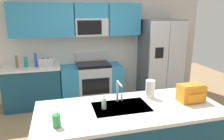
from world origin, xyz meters
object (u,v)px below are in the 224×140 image
object	(u,v)px
sink_faucet	(118,90)
pepper_mill	(17,62)
toaster	(46,62)
refrigerator	(160,59)
bottle_blue	(36,60)
drink_cup_green	(57,121)
paper_towel_roll	(150,89)
bottle_teal	(26,62)
range_oven	(92,82)
soap_dispenser	(104,103)
backpack	(191,93)

from	to	relation	value
sink_faucet	pepper_mill	bearing A→B (deg)	125.04
toaster	refrigerator	bearing A→B (deg)	-0.42
bottle_blue	pepper_mill	bearing A→B (deg)	177.32
sink_faucet	drink_cup_green	xyz separation A→B (m)	(-0.77, -0.42, -0.10)
refrigerator	toaster	bearing A→B (deg)	179.58
paper_towel_roll	bottle_teal	bearing A→B (deg)	130.17
range_oven	bottle_teal	distance (m)	1.48
bottle_blue	drink_cup_green	bearing A→B (deg)	-81.38
drink_cup_green	soap_dispenser	world-z (taller)	drink_cup_green
range_oven	soap_dispenser	size ratio (longest dim) A/B	8.00
bottle_blue	backpack	distance (m)	3.16
pepper_mill	paper_towel_roll	size ratio (longest dim) A/B	1.05
bottle_teal	drink_cup_green	world-z (taller)	drink_cup_green
bottle_teal	drink_cup_green	distance (m)	2.69
toaster	bottle_blue	xyz separation A→B (m)	(-0.20, 0.03, 0.06)
drink_cup_green	backpack	size ratio (longest dim) A/B	0.79
bottle_blue	drink_cup_green	xyz separation A→B (m)	(0.39, -2.60, -0.08)
pepper_mill	paper_towel_roll	world-z (taller)	pepper_mill
range_oven	drink_cup_green	distance (m)	2.78
refrigerator	drink_cup_green	bearing A→B (deg)	-133.74
toaster	pepper_mill	size ratio (longest dim) A/B	1.11
pepper_mill	sink_faucet	world-z (taller)	sink_faucet
range_oven	sink_faucet	size ratio (longest dim) A/B	4.82
drink_cup_green	toaster	bearing A→B (deg)	94.35
range_oven	bottle_teal	xyz separation A→B (m)	(-1.37, 0.00, 0.56)
bottle_teal	refrigerator	bearing A→B (deg)	-1.39
soap_dispenser	paper_towel_roll	size ratio (longest dim) A/B	0.71
drink_cup_green	bottle_blue	bearing A→B (deg)	98.62
pepper_mill	backpack	size ratio (longest dim) A/B	0.79
bottle_teal	soap_dispenser	size ratio (longest dim) A/B	1.24
bottle_blue	sink_faucet	world-z (taller)	bottle_blue
bottle_blue	paper_towel_roll	distance (m)	2.68
bottle_teal	bottle_blue	bearing A→B (deg)	-6.12
refrigerator	soap_dispenser	distance (m)	2.95
drink_cup_green	paper_towel_roll	distance (m)	1.31
pepper_mill	bottle_blue	world-z (taller)	bottle_blue
sink_faucet	range_oven	bearing A→B (deg)	89.73
range_oven	bottle_blue	distance (m)	1.32
range_oven	backpack	world-z (taller)	backpack
bottle_teal	paper_towel_roll	bearing A→B (deg)	-49.83
refrigerator	range_oven	bearing A→B (deg)	177.52
sink_faucet	soap_dispenser	xyz separation A→B (m)	(-0.22, -0.14, -0.10)
toaster	pepper_mill	bearing A→B (deg)	175.02
pepper_mill	range_oven	bearing A→B (deg)	0.09
bottle_blue	toaster	bearing A→B (deg)	-9.28
toaster	soap_dispenser	bearing A→B (deg)	-71.97
refrigerator	backpack	distance (m)	2.45
drink_cup_green	backpack	distance (m)	1.69
backpack	paper_towel_roll	bearing A→B (deg)	151.06
refrigerator	toaster	size ratio (longest dim) A/B	6.61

